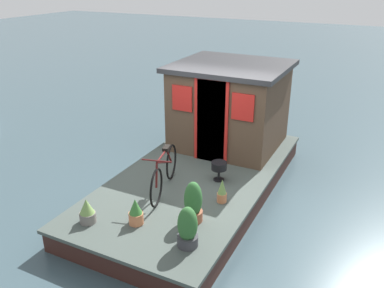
{
  "coord_description": "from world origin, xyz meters",
  "views": [
    {
      "loc": [
        -6.21,
        -3.01,
        4.01
      ],
      "look_at": [
        -0.2,
        0.0,
        1.12
      ],
      "focal_mm": 37.6,
      "sensor_mm": 36.0,
      "label": 1
    }
  ],
  "objects_px": {
    "potted_plant_lavender": "(136,212)",
    "potted_plant_basil": "(193,203)",
    "potted_plant_thyme": "(188,228)",
    "potted_plant_mint": "(87,211)",
    "bicycle": "(164,172)",
    "charcoal_grill": "(219,167)",
    "houseboat_cabin": "(230,105)",
    "potted_plant_ivy": "(222,191)"
  },
  "relations": [
    {
      "from": "potted_plant_lavender",
      "to": "potted_plant_basil",
      "type": "distance_m",
      "value": 0.89
    },
    {
      "from": "potted_plant_basil",
      "to": "potted_plant_thyme",
      "type": "relative_size",
      "value": 1.08
    },
    {
      "from": "potted_plant_mint",
      "to": "potted_plant_thyme",
      "type": "bearing_deg",
      "value": -83.76
    },
    {
      "from": "bicycle",
      "to": "potted_plant_mint",
      "type": "height_order",
      "value": "bicycle"
    },
    {
      "from": "potted_plant_lavender",
      "to": "potted_plant_basil",
      "type": "height_order",
      "value": "potted_plant_basil"
    },
    {
      "from": "potted_plant_thyme",
      "to": "potted_plant_mint",
      "type": "bearing_deg",
      "value": 96.24
    },
    {
      "from": "potted_plant_mint",
      "to": "charcoal_grill",
      "type": "bearing_deg",
      "value": -30.43
    },
    {
      "from": "potted_plant_mint",
      "to": "houseboat_cabin",
      "type": "bearing_deg",
      "value": -11.69
    },
    {
      "from": "houseboat_cabin",
      "to": "potted_plant_thyme",
      "type": "relative_size",
      "value": 3.74
    },
    {
      "from": "houseboat_cabin",
      "to": "charcoal_grill",
      "type": "distance_m",
      "value": 1.86
    },
    {
      "from": "potted_plant_ivy",
      "to": "potted_plant_lavender",
      "type": "distance_m",
      "value": 1.51
    },
    {
      "from": "potted_plant_basil",
      "to": "potted_plant_ivy",
      "type": "bearing_deg",
      "value": -14.53
    },
    {
      "from": "potted_plant_ivy",
      "to": "potted_plant_mint",
      "type": "distance_m",
      "value": 2.2
    },
    {
      "from": "charcoal_grill",
      "to": "potted_plant_ivy",
      "type": "bearing_deg",
      "value": -153.05
    },
    {
      "from": "houseboat_cabin",
      "to": "potted_plant_ivy",
      "type": "xyz_separation_m",
      "value": [
        -2.36,
        -0.83,
        -0.72
      ]
    },
    {
      "from": "potted_plant_lavender",
      "to": "potted_plant_thyme",
      "type": "distance_m",
      "value": 0.97
    },
    {
      "from": "potted_plant_ivy",
      "to": "bicycle",
      "type": "bearing_deg",
      "value": 95.69
    },
    {
      "from": "charcoal_grill",
      "to": "potted_plant_basil",
      "type": "bearing_deg",
      "value": -173.34
    },
    {
      "from": "potted_plant_basil",
      "to": "charcoal_grill",
      "type": "distance_m",
      "value": 1.41
    },
    {
      "from": "potted_plant_basil",
      "to": "potted_plant_thyme",
      "type": "height_order",
      "value": "potted_plant_basil"
    },
    {
      "from": "bicycle",
      "to": "potted_plant_lavender",
      "type": "xyz_separation_m",
      "value": [
        -1.08,
        -0.12,
        -0.16
      ]
    },
    {
      "from": "potted_plant_ivy",
      "to": "potted_plant_thyme",
      "type": "xyz_separation_m",
      "value": [
        -1.31,
        -0.02,
        0.08
      ]
    },
    {
      "from": "potted_plant_mint",
      "to": "potted_plant_lavender",
      "type": "xyz_separation_m",
      "value": [
        0.3,
        -0.69,
        0.01
      ]
    },
    {
      "from": "potted_plant_mint",
      "to": "potted_plant_basil",
      "type": "relative_size",
      "value": 0.6
    },
    {
      "from": "potted_plant_ivy",
      "to": "potted_plant_mint",
      "type": "relative_size",
      "value": 1.04
    },
    {
      "from": "bicycle",
      "to": "potted_plant_basil",
      "type": "bearing_deg",
      "value": -125.11
    },
    {
      "from": "potted_plant_mint",
      "to": "potted_plant_basil",
      "type": "height_order",
      "value": "potted_plant_basil"
    },
    {
      "from": "potted_plant_mint",
      "to": "potted_plant_lavender",
      "type": "distance_m",
      "value": 0.76
    },
    {
      "from": "houseboat_cabin",
      "to": "potted_plant_thyme",
      "type": "xyz_separation_m",
      "value": [
        -3.67,
        -0.85,
        -0.63
      ]
    },
    {
      "from": "houseboat_cabin",
      "to": "potted_plant_basil",
      "type": "xyz_separation_m",
      "value": [
        -3.08,
        -0.64,
        -0.61
      ]
    },
    {
      "from": "houseboat_cabin",
      "to": "potted_plant_mint",
      "type": "bearing_deg",
      "value": 168.31
    },
    {
      "from": "charcoal_grill",
      "to": "potted_plant_lavender",
      "type": "bearing_deg",
      "value": 162.63
    },
    {
      "from": "potted_plant_basil",
      "to": "charcoal_grill",
      "type": "relative_size",
      "value": 1.85
    },
    {
      "from": "potted_plant_basil",
      "to": "potted_plant_thyme",
      "type": "bearing_deg",
      "value": -160.71
    },
    {
      "from": "charcoal_grill",
      "to": "potted_plant_thyme",
      "type": "bearing_deg",
      "value": -169.46
    },
    {
      "from": "potted_plant_lavender",
      "to": "charcoal_grill",
      "type": "xyz_separation_m",
      "value": [
        1.87,
        -0.59,
        0.07
      ]
    },
    {
      "from": "charcoal_grill",
      "to": "bicycle",
      "type": "bearing_deg",
      "value": 138.35
    },
    {
      "from": "potted_plant_basil",
      "to": "potted_plant_mint",
      "type": "bearing_deg",
      "value": 118.18
    },
    {
      "from": "potted_plant_basil",
      "to": "potted_plant_lavender",
      "type": "bearing_deg",
      "value": 122.06
    },
    {
      "from": "houseboat_cabin",
      "to": "bicycle",
      "type": "relative_size",
      "value": 1.47
    },
    {
      "from": "potted_plant_ivy",
      "to": "potted_plant_lavender",
      "type": "bearing_deg",
      "value": 141.73
    },
    {
      "from": "potted_plant_thyme",
      "to": "houseboat_cabin",
      "type": "bearing_deg",
      "value": 13.05
    }
  ]
}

